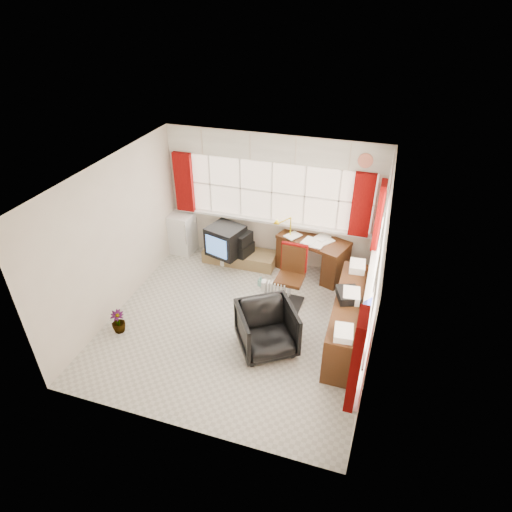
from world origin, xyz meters
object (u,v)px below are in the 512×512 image
(credenza, at_px, (350,319))
(tv_bench, at_px, (240,257))
(task_chair, at_px, (292,273))
(mini_fridge, at_px, (182,233))
(crt_tv, at_px, (226,241))
(desk_lamp, at_px, (291,223))
(radiator, at_px, (275,298))
(desk, at_px, (313,254))
(office_chair, at_px, (267,329))

(credenza, bearing_deg, tv_bench, 146.30)
(task_chair, relative_size, mini_fridge, 1.31)
(crt_tv, relative_size, mini_fridge, 0.92)
(desk_lamp, xyz_separation_m, mini_fridge, (-2.22, 0.05, -0.61))
(desk_lamp, height_order, radiator, desk_lamp)
(radiator, height_order, crt_tv, crt_tv)
(task_chair, height_order, credenza, task_chair)
(tv_bench, relative_size, mini_fridge, 1.72)
(radiator, distance_m, mini_fridge, 2.60)
(desk_lamp, distance_m, crt_tv, 1.30)
(desk, height_order, radiator, desk)
(desk, bearing_deg, office_chair, -96.43)
(desk_lamp, distance_m, task_chair, 1.03)
(tv_bench, bearing_deg, credenza, -33.70)
(task_chair, distance_m, office_chair, 1.25)
(desk, relative_size, task_chair, 1.31)
(radiator, bearing_deg, desk, 73.08)
(radiator, height_order, credenza, credenza)
(desk, distance_m, task_chair, 0.97)
(office_chair, xyz_separation_m, tv_bench, (-1.15, 2.09, -0.25))
(office_chair, xyz_separation_m, credenza, (1.12, 0.57, 0.02))
(mini_fridge, bearing_deg, office_chair, -42.07)
(credenza, bearing_deg, desk_lamp, 130.17)
(task_chair, bearing_deg, radiator, -123.99)
(desk, bearing_deg, mini_fridge, -180.00)
(mini_fridge, bearing_deg, crt_tv, -12.29)
(office_chair, relative_size, crt_tv, 1.08)
(mini_fridge, bearing_deg, tv_bench, -3.65)
(desk_lamp, xyz_separation_m, credenza, (1.31, -1.55, -0.63))
(task_chair, distance_m, mini_fridge, 2.65)
(desk_lamp, bearing_deg, office_chair, -85.08)
(desk, distance_m, mini_fridge, 2.65)
(credenza, height_order, mini_fridge, credenza)
(desk, xyz_separation_m, desk_lamp, (-0.43, -0.05, 0.61))
(desk_lamp, relative_size, crt_tv, 0.55)
(desk_lamp, relative_size, office_chair, 0.51)
(desk, distance_m, office_chair, 2.18)
(desk_lamp, bearing_deg, radiator, -87.60)
(task_chair, height_order, mini_fridge, task_chair)
(credenza, xyz_separation_m, mini_fridge, (-3.53, 1.60, 0.02))
(radiator, bearing_deg, tv_bench, 131.39)
(crt_tv, bearing_deg, tv_bench, 32.46)
(tv_bench, bearing_deg, task_chair, -35.11)
(task_chair, relative_size, radiator, 2.02)
(credenza, height_order, tv_bench, credenza)
(radiator, bearing_deg, credenza, -15.99)
(credenza, bearing_deg, radiator, 164.01)
(desk, distance_m, crt_tv, 1.64)
(desk_lamp, height_order, office_chair, desk_lamp)
(task_chair, bearing_deg, credenza, -32.00)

